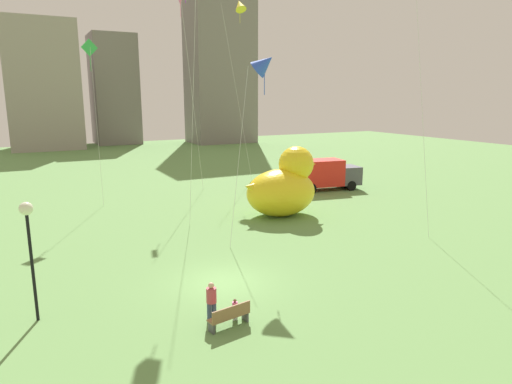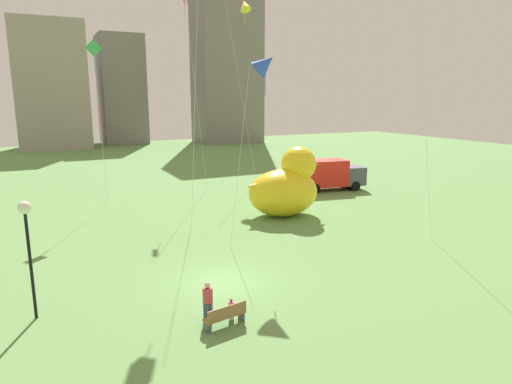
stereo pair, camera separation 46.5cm
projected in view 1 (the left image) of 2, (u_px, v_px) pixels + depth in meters
name	position (u px, v px, depth m)	size (l,w,h in m)	color
ground_plane	(224.00, 282.00, 21.19)	(140.00, 140.00, 0.00)	#65944F
park_bench	(230.00, 316.00, 16.97)	(1.74, 0.73, 0.90)	olive
person_adult	(211.00, 300.00, 17.34)	(0.39, 0.39, 1.61)	#38476B
person_child	(235.00, 308.00, 17.51)	(0.22, 0.22, 0.89)	silver
giant_inflatable_duck	(284.00, 187.00, 32.73)	(6.07, 3.90, 5.03)	yellow
lamppost	(28.00, 228.00, 16.83)	(0.50, 0.50, 4.75)	black
box_truck	(324.00, 174.00, 41.85)	(6.75, 3.35, 2.85)	red
city_skyline	(104.00, 68.00, 75.26)	(58.01, 18.76, 33.42)	#9E938C
kite_green	(90.00, 55.00, 33.54)	(1.24, 0.43, 12.76)	silver
kite_yellow	(240.00, 6.00, 44.87)	(2.71, 2.92, 18.24)	silver
kite_blue	(264.00, 64.00, 24.85)	(3.14, 3.12, 11.12)	silver
kite_pink	(182.00, 9.00, 38.53)	(2.00, 2.13, 17.55)	silver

